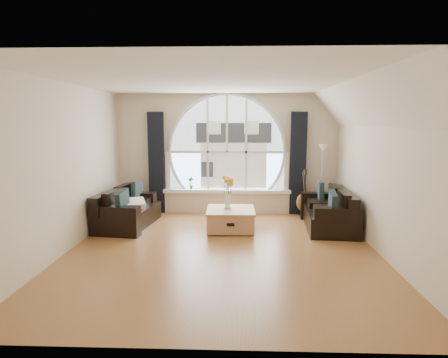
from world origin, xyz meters
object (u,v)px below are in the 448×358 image
at_px(sofa_right, 328,208).
at_px(floor_lamp, 322,181).
at_px(potted_plant, 191,183).
at_px(sofa_left, 128,206).
at_px(coffee_chest, 231,218).
at_px(guitar, 304,192).
at_px(vase_flowers, 228,189).

relative_size(sofa_right, floor_lamp, 1.04).
bearing_deg(potted_plant, sofa_left, -132.91).
bearing_deg(sofa_left, floor_lamp, 20.11).
xyz_separation_m(sofa_left, sofa_right, (3.97, -0.02, 0.00)).
xyz_separation_m(sofa_left, potted_plant, (1.12, 1.20, 0.29)).
distance_m(sofa_left, potted_plant, 1.67).
bearing_deg(coffee_chest, potted_plant, 122.89).
bearing_deg(coffee_chest, sofa_left, 173.36).
bearing_deg(sofa_right, sofa_left, -175.87).
height_order(sofa_right, floor_lamp, floor_lamp).
relative_size(coffee_chest, guitar, 0.87).
xyz_separation_m(coffee_chest, guitar, (1.60, 1.17, 0.31)).
relative_size(sofa_left, coffee_chest, 1.78).
distance_m(sofa_left, coffee_chest, 2.08).
distance_m(vase_flowers, floor_lamp, 2.27).
bearing_deg(guitar, sofa_left, 172.99).
relative_size(coffee_chest, potted_plant, 3.30).
bearing_deg(sofa_left, potted_plant, 54.52).
height_order(floor_lamp, potted_plant, floor_lamp).
distance_m(sofa_left, floor_lamp, 4.14).
height_order(floor_lamp, guitar, floor_lamp).
bearing_deg(floor_lamp, sofa_left, -167.31).
xyz_separation_m(vase_flowers, guitar, (1.66, 1.10, -0.27)).
distance_m(sofa_left, guitar, 3.79).
bearing_deg(sofa_left, coffee_chest, 1.73).
bearing_deg(vase_flowers, coffee_chest, -50.76).
distance_m(coffee_chest, guitar, 2.01).
xyz_separation_m(sofa_left, vase_flowers, (2.00, -0.13, 0.40)).
bearing_deg(coffee_chest, guitar, 35.28).
relative_size(floor_lamp, guitar, 1.51).
height_order(coffee_chest, potted_plant, potted_plant).
bearing_deg(sofa_left, sofa_right, 7.12).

